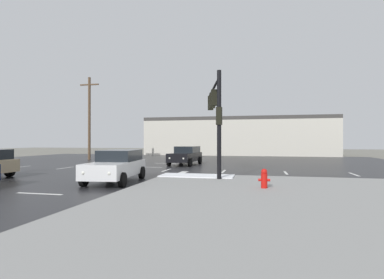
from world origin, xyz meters
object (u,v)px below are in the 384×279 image
object	(u,v)px
fire_hydrant	(264,178)
sedan_white	(117,165)
sedan_black	(186,155)
traffic_signal_mast	(215,107)
utility_pole_far	(89,117)

from	to	relation	value
fire_hydrant	sedan_white	distance (m)	7.31
fire_hydrant	sedan_black	distance (m)	13.95
sedan_black	sedan_white	bearing A→B (deg)	-0.41
traffic_signal_mast	sedan_black	size ratio (longest dim) A/B	1.23
sedan_black	traffic_signal_mast	bearing A→B (deg)	28.73
fire_hydrant	utility_pole_far	world-z (taller)	utility_pole_far
traffic_signal_mast	sedan_black	distance (m)	9.36
sedan_white	utility_pole_far	size ratio (longest dim) A/B	0.52
sedan_white	utility_pole_far	bearing A→B (deg)	-150.57
fire_hydrant	sedan_black	bearing A→B (deg)	117.08
sedan_white	sedan_black	xyz separation A→B (m)	(0.84, 11.15, 0.00)
traffic_signal_mast	sedan_black	xyz separation A→B (m)	(-3.70, 8.00, -3.14)
traffic_signal_mast	sedan_white	size ratio (longest dim) A/B	1.22
sedan_black	utility_pole_far	distance (m)	13.30
fire_hydrant	sedan_black	size ratio (longest dim) A/B	0.17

